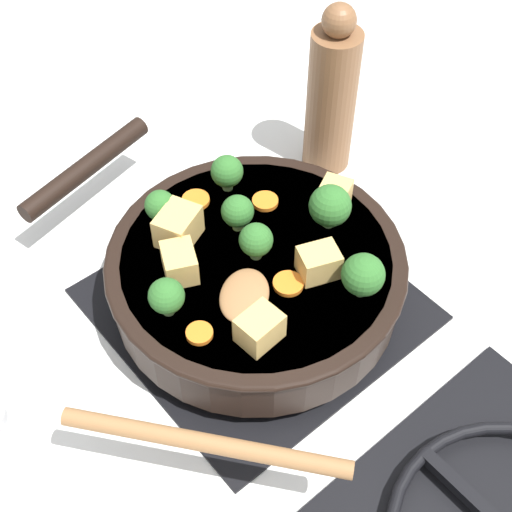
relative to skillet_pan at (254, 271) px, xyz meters
The scene contains 21 objects.
ground_plane 0.06m from the skillet_pan, 103.63° to the left, with size 2.40×2.40×0.00m, color silver.
front_burner_grate 0.05m from the skillet_pan, 103.63° to the left, with size 0.31×0.31×0.03m.
skillet_pan is the anchor object (origin of this frame).
wooden_spoon 0.15m from the skillet_pan, 39.53° to the left, with size 0.25×0.24×0.02m.
tofu_cube_center_large 0.08m from the skillet_pan, 119.92° to the left, with size 0.04×0.03×0.03m, color tan.
tofu_cube_near_handle 0.12m from the skillet_pan, behind, with size 0.04×0.03×0.03m, color tan.
tofu_cube_east_chunk 0.09m from the skillet_pan, 56.42° to the right, with size 0.05×0.04×0.04m, color tan.
tofu_cube_west_chunk 0.09m from the skillet_pan, 21.97° to the right, with size 0.04×0.03×0.03m, color tan.
tofu_cube_back_piece 0.11m from the skillet_pan, 53.00° to the left, with size 0.04×0.03×0.03m, color tan.
broccoli_floret_near_spoon 0.12m from the skillet_pan, 113.25° to the right, with size 0.04×0.04×0.04m.
broccoli_floret_center_top 0.11m from the skillet_pan, 168.33° to the left, with size 0.05×0.05×0.05m.
broccoli_floret_east_rim 0.07m from the skillet_pan, 106.04° to the right, with size 0.03×0.03×0.04m.
broccoli_floret_west_rim 0.12m from the skillet_pan, 65.70° to the right, with size 0.03×0.03×0.04m.
broccoli_floret_north_edge 0.05m from the skillet_pan, 30.10° to the right, with size 0.04×0.04×0.04m.
broccoli_floret_south_cluster 0.13m from the skillet_pan, 114.96° to the left, with size 0.04×0.04×0.05m.
broccoli_floret_mid_floret 0.12m from the skillet_pan, ahead, with size 0.04×0.04×0.04m.
carrot_slice_orange_thin 0.12m from the skillet_pan, 22.72° to the left, with size 0.03×0.03×0.01m, color orange.
carrot_slice_near_center 0.06m from the skillet_pan, 91.67° to the left, with size 0.03×0.03×0.01m, color orange.
carrot_slice_edge_slice 0.08m from the skillet_pan, 139.14° to the right, with size 0.03×0.03×0.01m, color orange.
carrot_slice_under_broccoli 0.11m from the skillet_pan, 91.43° to the right, with size 0.03×0.03×0.01m, color orange.
pepper_mill 0.26m from the skillet_pan, 151.63° to the right, with size 0.06×0.06×0.23m.
Camera 1 is at (0.31, 0.37, 0.65)m, focal length 50.00 mm.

